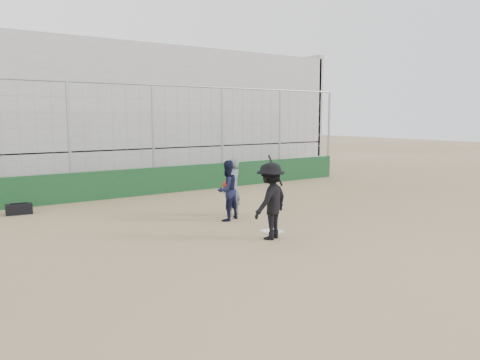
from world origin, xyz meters
TOP-DOWN VIEW (x-y plane):
  - ground at (0.00, 0.00)m, footprint 90.00×90.00m
  - home_plate at (0.00, 0.00)m, footprint 0.44×0.44m
  - backstop at (0.00, 7.00)m, footprint 18.10×0.25m
  - bleachers at (0.00, 11.95)m, footprint 20.25×6.70m
  - batter_at_plate at (-0.44, -0.50)m, footprint 1.33×1.05m
  - catcher_crouched at (-0.21, 1.70)m, footprint 0.99×0.89m
  - umpire at (0.27, 2.15)m, footprint 0.72×0.61m
  - equipment_bag at (-4.83, 5.87)m, footprint 0.76×0.40m

SIDE VIEW (x-z plane):
  - ground at x=0.00m, z-range 0.00..0.00m
  - home_plate at x=0.00m, z-range 0.00..0.02m
  - equipment_bag at x=-4.83m, z-range -0.02..0.33m
  - catcher_crouched at x=-0.21m, z-range 0.00..1.13m
  - umpire at x=0.27m, z-range 0.00..1.52m
  - batter_at_plate at x=-0.44m, z-range -0.07..1.88m
  - backstop at x=0.00m, z-range -1.06..2.98m
  - bleachers at x=0.00m, z-range -0.57..6.41m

